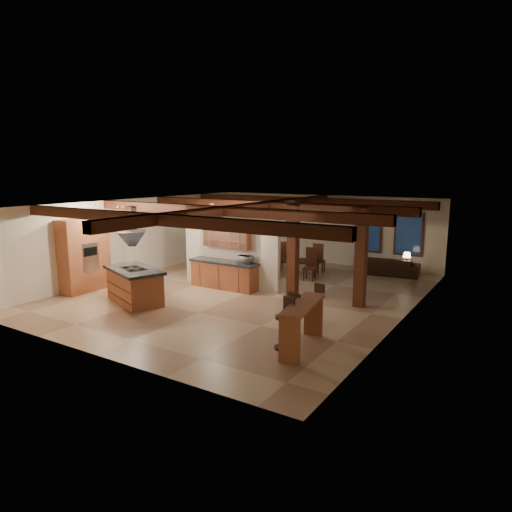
{
  "coord_description": "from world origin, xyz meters",
  "views": [
    {
      "loc": [
        7.89,
        -12.02,
        3.92
      ],
      "look_at": [
        0.03,
        0.5,
        1.15
      ],
      "focal_mm": 32.0,
      "sensor_mm": 36.0,
      "label": 1
    }
  ],
  "objects_px": {
    "kitchen_island": "(134,285)",
    "sofa": "(388,266)",
    "dining_table": "(297,267)",
    "bar_counter": "(303,318)"
  },
  "relations": [
    {
      "from": "dining_table",
      "to": "sofa",
      "type": "relative_size",
      "value": 0.72
    },
    {
      "from": "kitchen_island",
      "to": "sofa",
      "type": "height_order",
      "value": "kitchen_island"
    },
    {
      "from": "sofa",
      "to": "kitchen_island",
      "type": "bearing_deg",
      "value": 48.63
    },
    {
      "from": "sofa",
      "to": "bar_counter",
      "type": "xyz_separation_m",
      "value": [
        0.5,
        -8.36,
        0.37
      ]
    },
    {
      "from": "dining_table",
      "to": "bar_counter",
      "type": "xyz_separation_m",
      "value": [
        3.45,
        -6.49,
        0.41
      ]
    },
    {
      "from": "kitchen_island",
      "to": "sofa",
      "type": "xyz_separation_m",
      "value": [
        5.39,
        7.8,
        -0.2
      ]
    },
    {
      "from": "dining_table",
      "to": "bar_counter",
      "type": "relative_size",
      "value": 0.81
    },
    {
      "from": "kitchen_island",
      "to": "sofa",
      "type": "bearing_deg",
      "value": 55.37
    },
    {
      "from": "dining_table",
      "to": "bar_counter",
      "type": "height_order",
      "value": "bar_counter"
    },
    {
      "from": "bar_counter",
      "to": "dining_table",
      "type": "bearing_deg",
      "value": 117.99
    }
  ]
}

